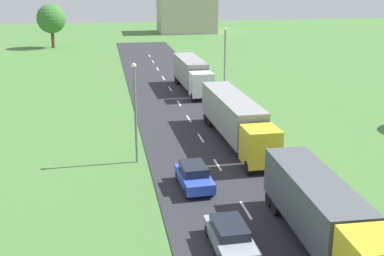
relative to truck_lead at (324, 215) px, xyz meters
The scene contains 11 objects.
road 12.84m from the truck_lead, 101.48° to the left, with size 10.00×140.00×0.06m, color #2B2B30.
lane_marking_centre 8.64m from the truck_lead, 107.47° to the left, with size 0.16×117.60×0.01m.
truck_lead is the anchor object (origin of this frame).
truck_second 17.57m from the truck_lead, 89.65° to the left, with size 2.77×14.91×3.68m.
truck_third 37.31m from the truck_lead, 90.03° to the left, with size 2.81×11.99×3.72m.
car_second 4.83m from the truck_lead, 167.51° to the left, with size 1.95×4.52×1.38m.
car_third 10.26m from the truck_lead, 119.25° to the left, with size 2.04×4.22×1.58m.
lamppost_second 16.82m from the truck_lead, 119.98° to the left, with size 0.36×0.36×7.52m.
lamppost_third 34.75m from the truck_lead, 84.52° to the left, with size 0.36×0.36×7.76m.
tree_oak 80.39m from the truck_lead, 104.09° to the left, with size 5.41×5.41×8.17m.
distant_building 100.22m from the truck_lead, 84.37° to the left, with size 13.18×10.52×9.54m, color #B2A899.
Camera 1 is at (-8.00, -9.06, 13.64)m, focal length 46.98 mm.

